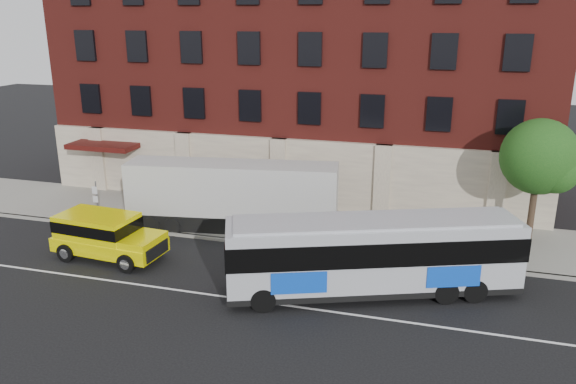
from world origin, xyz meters
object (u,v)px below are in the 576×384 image
(sign_pole, at_px, (97,200))
(shipping_container, at_px, (232,197))
(city_bus, at_px, (373,253))
(street_tree, at_px, (540,160))
(yellow_suv, at_px, (104,233))

(sign_pole, bearing_deg, shipping_container, 11.40)
(city_bus, bearing_deg, street_tree, 46.01)
(yellow_suv, distance_m, shipping_container, 6.71)
(sign_pole, xyz_separation_m, yellow_suv, (2.72, -3.50, -0.25))
(street_tree, distance_m, yellow_suv, 20.75)
(shipping_container, bearing_deg, sign_pole, -168.60)
(yellow_suv, bearing_deg, street_tree, 19.50)
(sign_pole, relative_size, yellow_suv, 0.45)
(sign_pole, xyz_separation_m, city_bus, (15.25, -3.70, 0.33))
(shipping_container, bearing_deg, street_tree, 7.24)
(street_tree, bearing_deg, shipping_container, -172.76)
(street_tree, height_order, city_bus, street_tree)
(street_tree, distance_m, city_bus, 10.12)
(yellow_suv, height_order, shipping_container, shipping_container)
(sign_pole, height_order, street_tree, street_tree)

